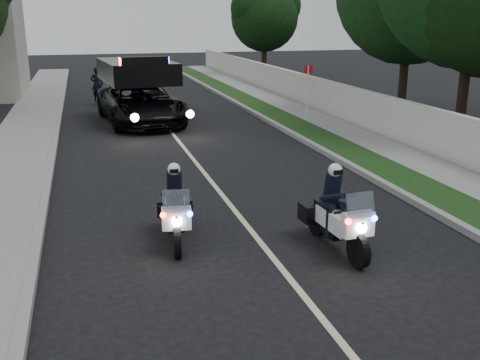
{
  "coord_description": "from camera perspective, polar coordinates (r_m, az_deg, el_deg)",
  "views": [
    {
      "loc": [
        -3.05,
        -6.48,
        4.16
      ],
      "look_at": [
        -0.15,
        3.88,
        1.0
      ],
      "focal_mm": 41.9,
      "sensor_mm": 36.0,
      "label": 1
    }
  ],
  "objects": [
    {
      "name": "sign_post",
      "position": [
        24.01,
        6.81,
        6.3
      ],
      "size": [
        0.46,
        0.46,
        2.27
      ],
      "primitive_type": null,
      "rotation": [
        0.0,
        0.0,
        -0.37
      ],
      "color": "#B10C1B",
      "rests_on": "ground"
    },
    {
      "name": "ground",
      "position": [
        8.28,
        8.51,
        -13.99
      ],
      "size": [
        120.0,
        120.0,
        0.0
      ],
      "primitive_type": "plane",
      "color": "black",
      "rests_on": "ground"
    },
    {
      "name": "bicycle",
      "position": [
        28.18,
        -14.21,
        7.4
      ],
      "size": [
        0.61,
        1.56,
        0.8
      ],
      "primitive_type": "imported",
      "rotation": [
        0.0,
        0.0,
        0.05
      ],
      "color": "black",
      "rests_on": "ground"
    },
    {
      "name": "tree_right_e",
      "position": [
        40.97,
        2.45,
        10.55
      ],
      "size": [
        4.99,
        4.99,
        7.83
      ],
      "primitive_type": null,
      "rotation": [
        0.0,
        0.0,
        0.06
      ],
      "color": "black",
      "rests_on": "ground"
    },
    {
      "name": "curb_left",
      "position": [
        17.01,
        -18.7,
        1.61
      ],
      "size": [
        0.2,
        60.0,
        0.15
      ],
      "primitive_type": "cube",
      "color": "gray",
      "rests_on": "ground"
    },
    {
      "name": "police_moto_right",
      "position": [
        10.6,
        9.63,
        -6.97
      ],
      "size": [
        0.78,
        1.95,
        1.62
      ],
      "primitive_type": null,
      "rotation": [
        0.0,
        0.0,
        0.06
      ],
      "color": "silver",
      "rests_on": "ground"
    },
    {
      "name": "tree_right_d",
      "position": [
        25.15,
        15.99,
        6.24
      ],
      "size": [
        6.39,
        6.39,
        10.12
      ],
      "primitive_type": null,
      "rotation": [
        0.0,
        0.0,
        0.05
      ],
      "color": "#184115",
      "rests_on": "ground"
    },
    {
      "name": "grass_verge",
      "position": [
        18.7,
        9.62,
        3.55
      ],
      "size": [
        1.2,
        60.0,
        0.16
      ],
      "primitive_type": "cube",
      "color": "#193814",
      "rests_on": "ground"
    },
    {
      "name": "curb_right",
      "position": [
        18.42,
        7.64,
        3.43
      ],
      "size": [
        0.2,
        60.0,
        0.15
      ],
      "primitive_type": "cube",
      "color": "gray",
      "rests_on": "ground"
    },
    {
      "name": "tree_right_b",
      "position": [
        21.44,
        21.31,
        4.07
      ],
      "size": [
        8.28,
        8.28,
        10.94
      ],
      "primitive_type": null,
      "rotation": [
        0.0,
        0.0,
        -0.31
      ],
      "color": "#164217",
      "rests_on": "ground"
    },
    {
      "name": "lane_marking",
      "position": [
        17.27,
        -5.0,
        2.39
      ],
      "size": [
        0.12,
        50.0,
        0.01
      ],
      "primitive_type": "cube",
      "color": "#BFB78C",
      "rests_on": "ground"
    },
    {
      "name": "police_suv",
      "position": [
        23.04,
        -10.0,
        5.74
      ],
      "size": [
        3.34,
        6.19,
        2.89
      ],
      "primitive_type": "imported",
      "rotation": [
        0.0,
        0.0,
        0.1
      ],
      "color": "black",
      "rests_on": "ground"
    },
    {
      "name": "cyclist",
      "position": [
        28.18,
        -14.21,
        7.4
      ],
      "size": [
        0.58,
        0.39,
        1.61
      ],
      "primitive_type": "imported",
      "rotation": [
        0.0,
        0.0,
        3.15
      ],
      "color": "black",
      "rests_on": "ground"
    },
    {
      "name": "sidewalk_left",
      "position": [
        17.11,
        -22.37,
        1.33
      ],
      "size": [
        2.0,
        60.0,
        0.16
      ],
      "primitive_type": "cube",
      "color": "gray",
      "rests_on": "ground"
    },
    {
      "name": "police_moto_left",
      "position": [
        10.89,
        -6.48,
        -6.2
      ],
      "size": [
        0.86,
        1.86,
        1.53
      ],
      "primitive_type": null,
      "rotation": [
        0.0,
        0.0,
        -0.13
      ],
      "color": "silver",
      "rests_on": "ground"
    },
    {
      "name": "property_wall",
      "position": [
        19.65,
        15.84,
        5.77
      ],
      "size": [
        0.22,
        60.0,
        1.5
      ],
      "primitive_type": "cube",
      "color": "beige",
      "rests_on": "ground"
    },
    {
      "name": "sidewalk_right",
      "position": [
        19.28,
        13.13,
        3.73
      ],
      "size": [
        1.4,
        60.0,
        0.16
      ],
      "primitive_type": "cube",
      "color": "gray",
      "rests_on": "ground"
    }
  ]
}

